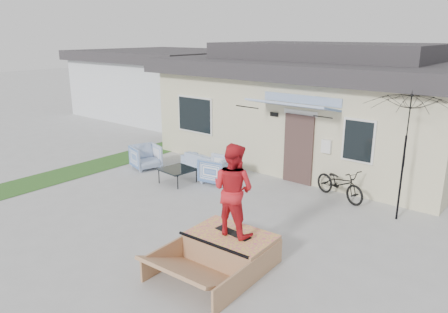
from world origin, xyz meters
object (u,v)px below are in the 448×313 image
Objects in this scene: armchair_left at (146,156)px; bicycle at (340,180)px; armchair_right at (217,168)px; skater at (233,188)px; patio_umbrella at (405,150)px; loveseat at (204,158)px; coffee_table at (178,176)px; skate_ramp at (231,247)px; skateboard at (233,232)px.

armchair_left is 0.52× the size of bicycle.
armchair_right is (2.75, 0.43, 0.00)m from armchair_left.
armchair_left is 0.48× the size of skater.
bicycle is 0.76× the size of patio_umbrella.
bicycle is (4.73, 0.25, 0.21)m from loveseat.
skater reaches higher than armchair_right.
coffee_table is 6.41m from patio_umbrella.
patio_umbrella is at bearing -82.47° from bicycle.
skater is (3.20, -3.29, 1.07)m from armchair_right.
skate_ramp is at bearing -32.10° from coffee_table.
armchair_left is at bearing 123.69° from bicycle.
coffee_table is at bearing 106.76° from loveseat.
loveseat is 1.01× the size of bicycle.
skate_ramp is at bearing 34.44° from armchair_right.
skateboard is at bearing 90.00° from skate_ramp.
skate_ramp is (-1.94, -4.09, -1.47)m from patio_umbrella.
armchair_right is 4.71m from skater.
bicycle is 2.10m from patio_umbrella.
bicycle is 4.40m from skateboard.
loveseat is 1.92× the size of armchair_left.
bicycle reaches higher than armchair_right.
skate_ramp is (3.20, -3.34, -0.17)m from armchair_right.
skater reaches higher than skate_ramp.
patio_umbrella is at bearing 88.92° from armchair_right.
bicycle is at bearing -58.78° from armchair_left.
loveseat is 4.74m from bicycle.
loveseat is 1.67m from coffee_table.
loveseat is 6.13m from skate_ramp.
loveseat is at bearing 112.85° from bicycle.
bicycle reaches higher than loveseat.
patio_umbrella reaches higher than loveseat.
coffee_table is at bearing -34.07° from skater.
armchair_right is at bearing 127.52° from bicycle.
patio_umbrella is 2.66× the size of skateboard.
armchair_left is at bearing -90.46° from armchair_right.
patio_umbrella is 4.48m from skater.
loveseat is at bearing 179.00° from patio_umbrella.
bicycle is (4.36, 1.88, 0.32)m from coffee_table.
patio_umbrella reaches higher than skate_ramp.
skate_ramp is (4.46, -4.20, -0.06)m from loveseat.
bicycle is at bearing -172.86° from loveseat.
armchair_left is at bearing 169.43° from coffee_table.
loveseat is at bearing -31.86° from armchair_left.
patio_umbrella is at bearing -64.21° from armchair_left.
skateboard is at bearing 141.18° from loveseat.
skate_ramp is (-0.27, -4.45, -0.26)m from bicycle.
armchair_left is at bearing 159.68° from skateboard.
skater is at bearing 0.00° from skateboard.
skateboard is at bearing -98.35° from armchair_left.
skateboard is at bearing -31.56° from coffee_table.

